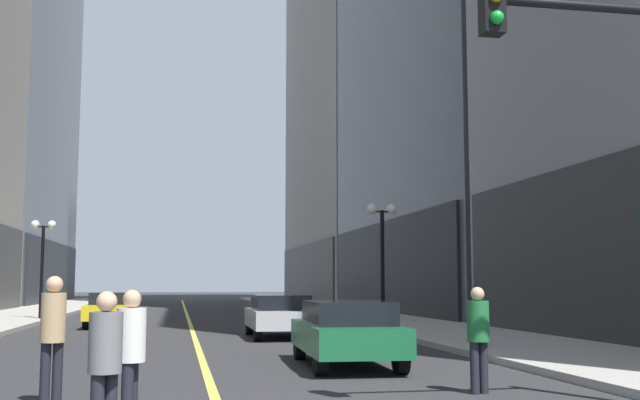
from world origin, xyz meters
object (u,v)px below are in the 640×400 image
at_px(pedestrian_in_white_shirt, 131,349).
at_px(fire_hydrant_right, 477,334).
at_px(pedestrian_in_grey_suit, 105,358).
at_px(street_lamp_right_mid, 382,237).
at_px(car_yellow, 113,308).
at_px(street_lamp_left_far, 43,247).
at_px(car_green, 346,331).
at_px(pedestrian_in_green_parka, 478,331).
at_px(car_silver, 279,314).
at_px(pedestrian_in_tan_trench, 53,329).

height_order(pedestrian_in_white_shirt, fire_hydrant_right, pedestrian_in_white_shirt).
height_order(pedestrian_in_grey_suit, street_lamp_right_mid, street_lamp_right_mid).
height_order(car_yellow, street_lamp_left_far, street_lamp_left_far).
bearing_deg(car_green, pedestrian_in_green_parka, -73.68).
xyz_separation_m(pedestrian_in_white_shirt, fire_hydrant_right, (8.00, 9.21, -0.53)).
height_order(car_silver, fire_hydrant_right, car_silver).
height_order(car_silver, street_lamp_right_mid, street_lamp_right_mid).
height_order(car_yellow, pedestrian_in_tan_trench, pedestrian_in_tan_trench).
bearing_deg(car_green, pedestrian_in_white_shirt, -122.74).
distance_m(car_green, fire_hydrant_right, 5.14).
height_order(pedestrian_in_green_parka, street_lamp_right_mid, street_lamp_right_mid).
bearing_deg(street_lamp_right_mid, car_green, -109.29).
relative_size(pedestrian_in_green_parka, pedestrian_in_grey_suit, 1.01).
xyz_separation_m(pedestrian_in_grey_suit, fire_hydrant_right, (8.19, 10.26, -0.53)).
relative_size(car_silver, pedestrian_in_green_parka, 2.57).
xyz_separation_m(car_yellow, pedestrian_in_white_shirt, (1.89, -21.51, 0.21)).
xyz_separation_m(car_silver, car_yellow, (-5.56, 7.06, 0.00)).
height_order(street_lamp_right_mid, fire_hydrant_right, street_lamp_right_mid).
distance_m(pedestrian_in_green_parka, street_lamp_right_mid, 14.65).
bearing_deg(pedestrian_in_grey_suit, fire_hydrant_right, 51.41).
relative_size(car_green, street_lamp_right_mid, 0.99).
bearing_deg(pedestrian_in_grey_suit, car_yellow, 94.30).
relative_size(car_yellow, pedestrian_in_grey_suit, 2.86).
bearing_deg(street_lamp_left_far, street_lamp_right_mid, -37.06).
xyz_separation_m(pedestrian_in_green_parka, pedestrian_in_tan_trench, (-6.27, -0.00, 0.10)).
xyz_separation_m(car_silver, street_lamp_right_mid, (3.83, 1.86, 2.54)).
distance_m(car_green, pedestrian_in_tan_trench, 6.51).
xyz_separation_m(car_yellow, street_lamp_right_mid, (9.39, -5.20, 2.54)).
distance_m(car_silver, fire_hydrant_right, 6.81).
bearing_deg(street_lamp_left_far, pedestrian_in_green_parka, -66.51).
relative_size(pedestrian_in_white_shirt, fire_hydrant_right, 2.01).
distance_m(street_lamp_left_far, street_lamp_right_mid, 16.04).
distance_m(car_silver, pedestrian_in_grey_suit, 15.98).
distance_m(car_yellow, fire_hydrant_right, 15.79).
distance_m(car_green, street_lamp_left_far, 22.07).
xyz_separation_m(car_silver, pedestrian_in_grey_suit, (-3.86, -15.51, 0.21)).
relative_size(car_yellow, street_lamp_right_mid, 1.04).
relative_size(car_yellow, street_lamp_left_far, 1.04).
bearing_deg(car_green, pedestrian_in_tan_trench, -141.57).
bearing_deg(street_lamp_right_mid, car_yellow, 151.04).
distance_m(car_silver, car_yellow, 8.99).
height_order(car_green, street_lamp_left_far, street_lamp_left_far).
relative_size(pedestrian_in_grey_suit, street_lamp_right_mid, 0.36).
xyz_separation_m(car_yellow, street_lamp_left_far, (-3.41, 4.47, 2.54)).
height_order(pedestrian_in_grey_suit, pedestrian_in_tan_trench, pedestrian_in_tan_trench).
height_order(car_silver, car_yellow, same).
relative_size(car_silver, car_yellow, 0.91).
distance_m(pedestrian_in_green_parka, fire_hydrant_right, 7.74).
distance_m(pedestrian_in_white_shirt, street_lamp_right_mid, 18.11).
xyz_separation_m(pedestrian_in_white_shirt, street_lamp_right_mid, (7.50, 16.32, 2.32)).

